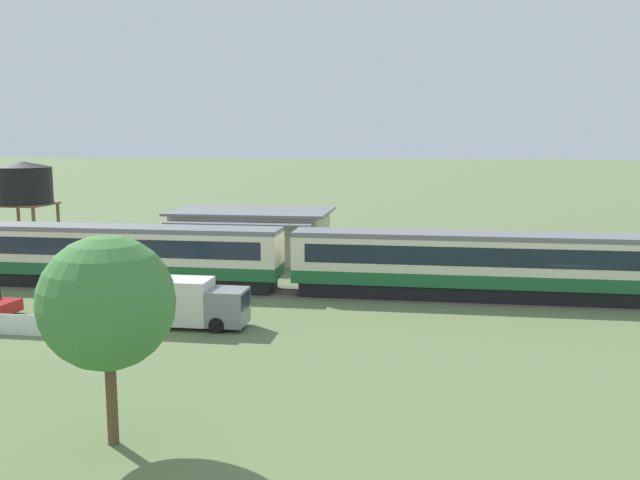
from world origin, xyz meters
The scene contains 7 objects.
ground_plane centered at (0.00, 0.00, 0.00)m, with size 600.00×600.00×0.00m, color #607547.
passenger_train centered at (-16.66, 0.36, 2.22)m, with size 90.28×3.02×4.01m.
railway_track centered at (-17.79, 0.36, 0.01)m, with size 124.34×3.60×0.04m.
station_building centered at (-22.12, 11.83, 2.02)m, with size 12.56×9.06×3.98m.
water_tower centered at (-41.53, 11.21, 5.93)m, with size 4.82×4.82×7.80m.
delivery_truck_grey centered at (-20.65, -8.30, 1.28)m, with size 6.34×2.06×2.50m.
yard_tree_1 centered at (-18.10, -21.71, 4.59)m, with size 4.21×4.21×6.71m.
Camera 1 is at (-8.52, -40.81, 9.58)m, focal length 38.00 mm.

